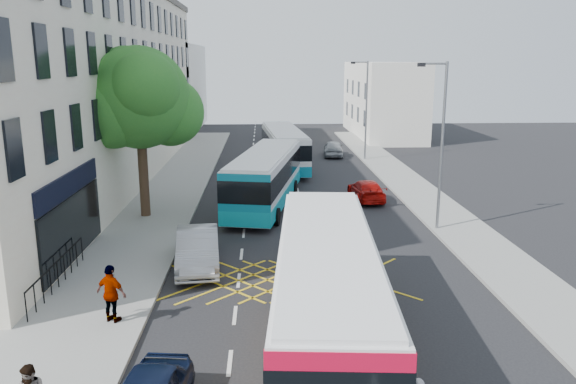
{
  "coord_description": "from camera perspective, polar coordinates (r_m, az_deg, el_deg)",
  "views": [
    {
      "loc": [
        -2.21,
        -14.13,
        8.2
      ],
      "look_at": [
        -1.07,
        11.34,
        2.2
      ],
      "focal_mm": 35.0,
      "sensor_mm": 36.0,
      "label": 1
    }
  ],
  "objects": [
    {
      "name": "bus_mid",
      "position": [
        32.0,
        -2.32,
        1.43
      ],
      "size": [
        4.64,
        11.48,
        3.15
      ],
      "rotation": [
        0.0,
        0.0,
        -0.19
      ],
      "color": "silver",
      "rests_on": "ground"
    },
    {
      "name": "parked_car_silver",
      "position": [
        23.03,
        -9.17,
        -5.73
      ],
      "size": [
        2.13,
        4.87,
        1.56
      ],
      "primitive_type": "imported",
      "rotation": [
        0.0,
        0.0,
        0.1
      ],
      "color": "#9EA0A6",
      "rests_on": "ground"
    },
    {
      "name": "distant_car_grey",
      "position": [
        60.55,
        -0.82,
        6.15
      ],
      "size": [
        2.66,
        5.35,
        1.46
      ],
      "primitive_type": "imported",
      "rotation": [
        0.0,
        0.0,
        0.05
      ],
      "color": "#3A3D42",
      "rests_on": "ground"
    },
    {
      "name": "terrace_far",
      "position": [
        70.2,
        -12.42,
        10.32
      ],
      "size": [
        8.0,
        20.0,
        10.0
      ],
      "primitive_type": "cube",
      "color": "silver",
      "rests_on": "ground"
    },
    {
      "name": "lamp_near",
      "position": [
        27.68,
        15.22,
        5.34
      ],
      "size": [
        1.45,
        0.15,
        8.0
      ],
      "color": "slate",
      "rests_on": "pavement_right"
    },
    {
      "name": "terrace_main",
      "position": [
        40.41,
        -19.85,
        10.42
      ],
      "size": [
        8.3,
        45.0,
        13.5
      ],
      "color": "beige",
      "rests_on": "ground"
    },
    {
      "name": "lamp_far",
      "position": [
        47.03,
        7.85,
        8.75
      ],
      "size": [
        1.45,
        0.15,
        8.0
      ],
      "color": "slate",
      "rests_on": "pavement_right"
    },
    {
      "name": "bus_near",
      "position": [
        16.24,
        3.95,
        -10.17
      ],
      "size": [
        3.63,
        12.01,
        3.33
      ],
      "rotation": [
        0.0,
        0.0,
        -0.08
      ],
      "color": "silver",
      "rests_on": "ground"
    },
    {
      "name": "pavement_right",
      "position": [
        31.76,
        15.35,
        -2.06
      ],
      "size": [
        3.0,
        70.0,
        0.15
      ],
      "primitive_type": "cube",
      "color": "gray",
      "rests_on": "ground"
    },
    {
      "name": "red_hatchback",
      "position": [
        33.95,
        7.97,
        0.19
      ],
      "size": [
        1.86,
        4.26,
        1.22
      ],
      "primitive_type": "imported",
      "rotation": [
        0.0,
        0.0,
        3.18
      ],
      "color": "#A90B07",
      "rests_on": "ground"
    },
    {
      "name": "pavement_left",
      "position": [
        30.89,
        -14.22,
        -2.43
      ],
      "size": [
        5.0,
        70.0,
        0.15
      ],
      "primitive_type": "cube",
      "color": "gray",
      "rests_on": "ground"
    },
    {
      "name": "distant_car_silver",
      "position": [
        49.36,
        4.64,
        4.45
      ],
      "size": [
        1.98,
        4.2,
        1.39
      ],
      "primitive_type": "imported",
      "rotation": [
        0.0,
        0.0,
        3.06
      ],
      "color": "#94979B",
      "rests_on": "ground"
    },
    {
      "name": "bus_far",
      "position": [
        43.37,
        -0.42,
        4.51
      ],
      "size": [
        3.44,
        11.13,
        3.08
      ],
      "rotation": [
        0.0,
        0.0,
        0.08
      ],
      "color": "silver",
      "rests_on": "ground"
    },
    {
      "name": "building_right",
      "position": [
        63.66,
        9.56,
        9.27
      ],
      "size": [
        6.0,
        18.0,
        8.0
      ],
      "primitive_type": "cube",
      "color": "silver",
      "rests_on": "ground"
    },
    {
      "name": "street_tree",
      "position": [
        29.83,
        -14.93,
        9.14
      ],
      "size": [
        6.3,
        5.7,
        8.8
      ],
      "color": "#382619",
      "rests_on": "pavement_left"
    },
    {
      "name": "railings",
      "position": [
        22.13,
        -22.37,
        -7.56
      ],
      "size": [
        0.08,
        5.6,
        1.14
      ],
      "primitive_type": null,
      "color": "black",
      "rests_on": "pavement_left"
    },
    {
      "name": "pedestrian_far",
      "position": [
        18.64,
        -17.5,
        -9.82
      ],
      "size": [
        1.19,
        0.89,
        1.88
      ],
      "primitive_type": "imported",
      "rotation": [
        0.0,
        0.0,
        2.69
      ],
      "color": "gray",
      "rests_on": "pavement_left"
    },
    {
      "name": "ground",
      "position": [
        16.48,
        5.73,
        -16.65
      ],
      "size": [
        120.0,
        120.0,
        0.0
      ],
      "primitive_type": "plane",
      "color": "black",
      "rests_on": "ground"
    }
  ]
}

